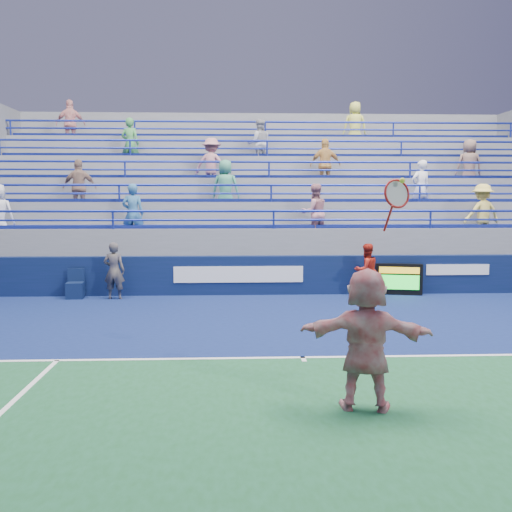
{
  "coord_description": "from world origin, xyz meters",
  "views": [
    {
      "loc": [
        -1.2,
        -9.38,
        2.7
      ],
      "look_at": [
        -0.68,
        2.5,
        1.5
      ],
      "focal_mm": 40.0,
      "sensor_mm": 36.0,
      "label": 1
    }
  ],
  "objects_px": {
    "line_judge": "(114,271)",
    "ball_girl": "(366,270)",
    "serve_speed_board": "(399,279)",
    "judge_chair": "(75,289)",
    "tennis_player": "(366,339)"
  },
  "relations": [
    {
      "from": "line_judge",
      "to": "ball_girl",
      "type": "xyz_separation_m",
      "value": [
        6.84,
        0.05,
        -0.04
      ]
    },
    {
      "from": "serve_speed_board",
      "to": "line_judge",
      "type": "xyz_separation_m",
      "value": [
        -7.83,
        -0.32,
        0.33
      ]
    },
    {
      "from": "serve_speed_board",
      "to": "judge_chair",
      "type": "distance_m",
      "value": 8.91
    },
    {
      "from": "judge_chair",
      "to": "line_judge",
      "type": "xyz_separation_m",
      "value": [
        1.08,
        -0.15,
        0.52
      ]
    },
    {
      "from": "tennis_player",
      "to": "line_judge",
      "type": "bearing_deg",
      "value": 120.39
    },
    {
      "from": "judge_chair",
      "to": "ball_girl",
      "type": "distance_m",
      "value": 7.93
    },
    {
      "from": "judge_chair",
      "to": "line_judge",
      "type": "bearing_deg",
      "value": -7.91
    },
    {
      "from": "serve_speed_board",
      "to": "line_judge",
      "type": "distance_m",
      "value": 7.84
    },
    {
      "from": "judge_chair",
      "to": "tennis_player",
      "type": "relative_size",
      "value": 0.27
    },
    {
      "from": "judge_chair",
      "to": "tennis_player",
      "type": "height_order",
      "value": "tennis_player"
    },
    {
      "from": "serve_speed_board",
      "to": "ball_girl",
      "type": "xyz_separation_m",
      "value": [
        -0.99,
        -0.27,
        0.29
      ]
    },
    {
      "from": "serve_speed_board",
      "to": "ball_girl",
      "type": "height_order",
      "value": "ball_girl"
    },
    {
      "from": "line_judge",
      "to": "ball_girl",
      "type": "distance_m",
      "value": 6.84
    },
    {
      "from": "judge_chair",
      "to": "tennis_player",
      "type": "distance_m",
      "value": 10.31
    },
    {
      "from": "judge_chair",
      "to": "ball_girl",
      "type": "relative_size",
      "value": 0.54
    }
  ]
}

